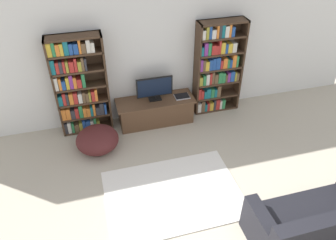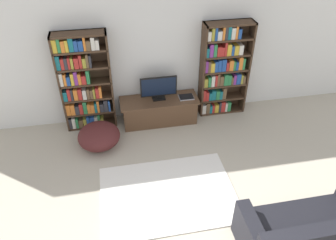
# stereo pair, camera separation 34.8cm
# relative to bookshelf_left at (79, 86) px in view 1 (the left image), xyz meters

# --- Properties ---
(wall_back) EXTENTS (8.80, 0.06, 2.60)m
(wall_back) POSITION_rel_bookshelf_left_xyz_m (1.34, 0.18, 0.37)
(wall_back) COLOR silver
(wall_back) RESTS_ON ground_plane
(bookshelf_left) EXTENTS (0.93, 0.30, 1.87)m
(bookshelf_left) POSITION_rel_bookshelf_left_xyz_m (0.00, 0.00, 0.00)
(bookshelf_left) COLOR #422D1E
(bookshelf_left) RESTS_ON ground_plane
(bookshelf_right) EXTENTS (0.93, 0.30, 1.87)m
(bookshelf_right) POSITION_rel_bookshelf_left_xyz_m (2.62, -0.00, 0.02)
(bookshelf_right) COLOR #422D1E
(bookshelf_right) RESTS_ON ground_plane
(tv_stand) EXTENTS (1.50, 0.54, 0.50)m
(tv_stand) POSITION_rel_bookshelf_left_xyz_m (1.36, -0.14, -0.68)
(tv_stand) COLOR brown
(tv_stand) RESTS_ON ground_plane
(television) EXTENTS (0.69, 0.16, 0.47)m
(television) POSITION_rel_bookshelf_left_xyz_m (1.36, -0.12, -0.18)
(television) COLOR black
(television) RESTS_ON tv_stand
(laptop) EXTENTS (0.28, 0.21, 0.03)m
(laptop) POSITION_rel_bookshelf_left_xyz_m (1.88, -0.17, -0.42)
(laptop) COLOR #B7B7BC
(laptop) RESTS_ON tv_stand
(area_rug) EXTENTS (2.04, 1.47, 0.02)m
(area_rug) POSITION_rel_bookshelf_left_xyz_m (1.17, -2.04, -0.92)
(area_rug) COLOR white
(area_rug) RESTS_ON ground_plane
(couch_right_sofa) EXTENTS (1.62, 0.80, 0.79)m
(couch_right_sofa) POSITION_rel_bookshelf_left_xyz_m (2.71, -3.25, -0.65)
(couch_right_sofa) COLOR black
(couch_right_sofa) RESTS_ON ground_plane
(beanbag_ottoman) EXTENTS (0.75, 0.75, 0.41)m
(beanbag_ottoman) POSITION_rel_bookshelf_left_xyz_m (0.17, -0.68, -0.72)
(beanbag_ottoman) COLOR #4C1E1E
(beanbag_ottoman) RESTS_ON ground_plane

